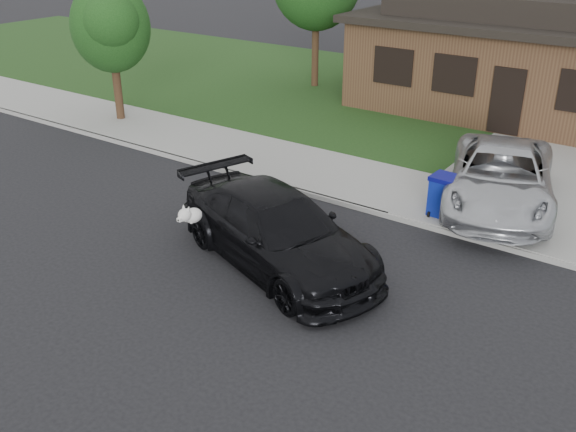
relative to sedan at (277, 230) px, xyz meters
The scene contains 10 objects.
ground 2.99m from the sedan, behind, with size 120.00×120.00×0.00m, color black.
sidewalk 5.64m from the sedan, 120.96° to the left, with size 60.00×3.00×0.12m, color gray.
curb 4.43m from the sedan, 131.11° to the left, with size 60.00×0.12×0.12m, color gray.
lawn 13.14m from the sedan, 102.68° to the left, with size 60.00×13.00×0.13m, color #193814.
driveway 10.31m from the sedan, 72.34° to the left, with size 4.50×13.00×0.14m, color gray.
sedan is the anchor object (origin of this frame).
minivan 5.95m from the sedan, 61.47° to the left, with size 2.40×5.21×1.45m, color silver.
recycling_bin 4.39m from the sedan, 63.58° to the left, with size 0.64×0.67×1.00m.
house 14.90m from the sedan, 85.67° to the left, with size 12.60×8.60×4.65m.
tree_2 11.65m from the sedan, 154.43° to the left, with size 2.73×2.60×4.59m.
Camera 1 is at (9.76, -9.18, 6.58)m, focal length 40.00 mm.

